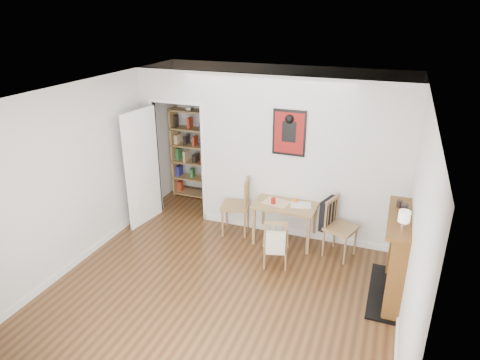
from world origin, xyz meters
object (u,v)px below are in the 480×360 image
at_px(chair_front, 276,241).
at_px(red_glass, 273,201).
at_px(ceramic_jar_a, 405,208).
at_px(chair_left, 235,206).
at_px(orange_fruit, 295,200).
at_px(chair_right, 340,228).
at_px(mantel_lamp, 404,217).
at_px(notebook, 301,205).
at_px(bookshelf, 191,154).
at_px(ceramic_jar_b, 400,204).
at_px(dining_table, 285,208).
at_px(fireplace, 398,254).

xyz_separation_m(chair_front, red_glass, (-0.24, 0.65, 0.31)).
height_order(chair_front, ceramic_jar_a, ceramic_jar_a).
distance_m(chair_left, orange_fruit, 1.00).
bearing_deg(red_glass, orange_fruit, 27.24).
relative_size(chair_right, chair_front, 1.15).
distance_m(red_glass, mantel_lamp, 2.24).
xyz_separation_m(chair_left, notebook, (1.09, 0.02, 0.19)).
distance_m(bookshelf, ceramic_jar_b, 4.23).
height_order(dining_table, bookshelf, bookshelf).
relative_size(orange_fruit, ceramic_jar_b, 0.80).
xyz_separation_m(chair_right, orange_fruit, (-0.75, 0.21, 0.23)).
xyz_separation_m(bookshelf, orange_fruit, (2.34, -1.03, -0.17)).
bearing_deg(mantel_lamp, notebook, 140.95).
distance_m(dining_table, ceramic_jar_b, 1.85).
xyz_separation_m(dining_table, bookshelf, (-2.21, 1.12, 0.29)).
distance_m(chair_front, orange_fruit, 0.86).
height_order(dining_table, ceramic_jar_a, ceramic_jar_a).
relative_size(dining_table, chair_front, 1.24).
distance_m(chair_left, ceramic_jar_b, 2.66).
distance_m(chair_left, bookshelf, 1.81).
xyz_separation_m(mantel_lamp, ceramic_jar_a, (0.01, 0.42, -0.08)).
relative_size(bookshelf, notebook, 5.60).
bearing_deg(ceramic_jar_a, red_glass, 160.49).
relative_size(dining_table, ceramic_jar_a, 8.92).
height_order(chair_front, ceramic_jar_b, ceramic_jar_b).
distance_m(chair_right, bookshelf, 3.35).
distance_m(chair_front, notebook, 0.81).
bearing_deg(dining_table, bookshelf, 153.05).
xyz_separation_m(chair_right, notebook, (-0.63, 0.14, 0.20)).
bearing_deg(notebook, ceramic_jar_b, -23.51).
xyz_separation_m(fireplace, notebook, (-1.47, 0.87, 0.06)).
height_order(chair_right, ceramic_jar_b, ceramic_jar_b).
height_order(chair_right, red_glass, chair_right).
bearing_deg(chair_left, chair_right, -4.04).
bearing_deg(mantel_lamp, ceramic_jar_a, 88.88).
bearing_deg(fireplace, chair_left, 161.60).
distance_m(bookshelf, mantel_lamp, 4.54).
distance_m(red_glass, ceramic_jar_b, 1.96).
bearing_deg(fireplace, bookshelf, 153.26).
bearing_deg(fireplace, notebook, 149.30).
xyz_separation_m(chair_front, bookshelf, (-2.26, 1.84, 0.47)).
relative_size(dining_table, orange_fruit, 13.47).
bearing_deg(notebook, fireplace, -30.70).
relative_size(chair_right, notebook, 2.89).
height_order(bookshelf, fireplace, bookshelf).
height_order(dining_table, mantel_lamp, mantel_lamp).
xyz_separation_m(chair_front, orange_fruit, (0.07, 0.81, 0.30)).
bearing_deg(bookshelf, fireplace, -26.74).
relative_size(notebook, ceramic_jar_b, 3.46).
height_order(chair_right, mantel_lamp, mantel_lamp).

